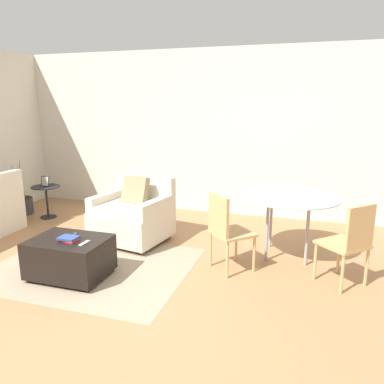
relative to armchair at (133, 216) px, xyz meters
The scene contains 14 objects.
ground_plane 1.92m from the armchair, 77.63° to the right, with size 20.00×20.00×0.00m, color #A3754C.
wall_back 2.05m from the armchair, 76.84° to the left, with size 12.00×0.06×2.75m.
area_rug 1.00m from the armchair, 95.20° to the right, with size 2.26×1.82×0.01m.
armchair is the anchor object (origin of this frame).
ottoman 1.25m from the armchair, 97.55° to the right, with size 0.82×0.61×0.44m.
book_stack 1.28m from the armchair, 95.87° to the right, with size 0.23×0.16×0.04m.
tv_remote_primary 1.12m from the armchair, 99.09° to the right, with size 0.09×0.14×0.01m.
tv_remote_secondary 1.30m from the armchair, 86.64° to the right, with size 0.05×0.16×0.01m.
potted_plant 2.51m from the armchair, 166.35° to the left, with size 0.39×0.39×0.99m.
side_table 1.93m from the armchair, 163.59° to the left, with size 0.47×0.47×0.54m.
picture_frame 1.94m from the armchair, 163.59° to the left, with size 0.15×0.07×0.17m.
dining_table 2.10m from the armchair, ahead, with size 1.19×1.19×0.77m.
dining_chair_near_left 1.54m from the armchair, 21.43° to the right, with size 0.59×0.59×0.90m.
dining_chair_near_right 2.78m from the armchair, 11.64° to the right, with size 0.59×0.59×0.90m.
Camera 1 is at (1.85, -2.63, 1.88)m, focal length 35.00 mm.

